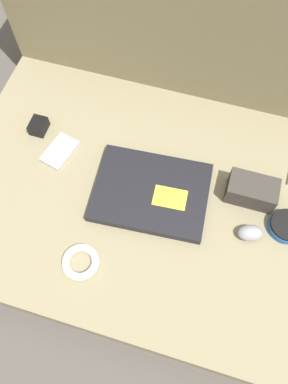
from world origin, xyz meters
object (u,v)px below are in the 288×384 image
computer_mouse (250,233)px  charger_brick (39,126)px  camera_pouch (252,191)px  speaker_puck (286,226)px  laptop (151,192)px  phone_silver (60,151)px

computer_mouse → charger_brick: computer_mouse is taller
camera_pouch → computer_mouse: bearing=-80.2°
speaker_puck → camera_pouch: size_ratio=0.70×
speaker_puck → charger_brick: 0.76m
laptop → camera_pouch: size_ratio=2.47×
laptop → computer_mouse: 0.28m
computer_mouse → charger_brick: size_ratio=1.36×
laptop → charger_brick: charger_brick is taller
phone_silver → camera_pouch: size_ratio=0.92×
phone_silver → camera_pouch: bearing=16.2°
camera_pouch → speaker_puck: bearing=-31.2°
computer_mouse → phone_silver: (-0.58, 0.10, -0.01)m
laptop → speaker_puck: (0.37, 0.01, 0.00)m
computer_mouse → speaker_puck: 0.10m
laptop → charger_brick: (-0.39, 0.11, 0.00)m
speaker_puck → charger_brick: (-0.76, 0.11, 0.00)m
laptop → speaker_puck: bearing=-3.3°
phone_silver → camera_pouch: camera_pouch is taller
computer_mouse → charger_brick: (-0.67, 0.15, -0.00)m
laptop → charger_brick: size_ratio=5.80×
speaker_puck → camera_pouch: bearing=148.8°
laptop → speaker_puck: size_ratio=3.55×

